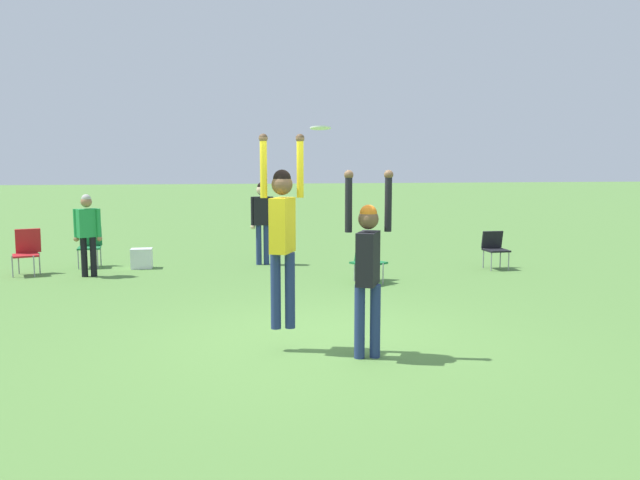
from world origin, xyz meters
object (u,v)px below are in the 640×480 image
person_defending (368,260)px  cooler_box (142,258)px  camping_chair_2 (27,249)px  person_jumping (282,226)px  camping_chair_0 (90,243)px  person_spectator_near (87,228)px  frisbee (320,128)px  camping_chair_1 (367,257)px  person_spectator_far (262,215)px  camping_chair_3 (494,246)px

person_defending → cooler_box: size_ratio=4.90×
person_defending → cooler_box: (-3.21, 6.72, -0.92)m
cooler_box → camping_chair_2: bearing=-169.9°
person_jumping → camping_chair_0: person_jumping is taller
camping_chair_0 → person_spectator_near: (0.20, -1.21, 0.44)m
camping_chair_0 → frisbee: bearing=113.8°
camping_chair_1 → person_spectator_far: size_ratio=0.47×
cooler_box → camping_chair_1: bearing=-28.0°
camping_chair_2 → cooler_box: (2.15, 0.38, -0.31)m
camping_chair_3 → camping_chair_1: bearing=17.5°
cooler_box → person_jumping: bearing=-69.9°
frisbee → camping_chair_2: frisbee is taller
camping_chair_2 → cooler_box: camping_chair_2 is taller
person_defending → cooler_box: bearing=-128.3°
frisbee → person_spectator_far: (-0.15, 6.57, -1.51)m
camping_chair_2 → camping_chair_0: bearing=-161.7°
person_spectator_far → camping_chair_1: bearing=-55.0°
person_jumping → frisbee: (0.41, -0.23, 1.11)m
person_defending → camping_chair_0: 8.34m
person_spectator_near → camping_chair_1: bearing=-48.6°
frisbee → person_spectator_near: bearing=122.4°
person_jumping → person_spectator_near: bearing=56.6°
person_jumping → person_spectator_near: person_jumping is taller
person_spectator_near → person_defending: bearing=-87.9°
person_jumping → frisbee: bearing=-93.2°
person_jumping → cooler_box: person_jumping is taller
camping_chair_0 → person_spectator_near: size_ratio=0.54×
cooler_box → person_spectator_near: bearing=-137.7°
camping_chair_1 → person_spectator_near: person_spectator_near is taller
camping_chair_1 → cooler_box: 4.89m
frisbee → camping_chair_1: 4.98m
camping_chair_2 → person_spectator_far: size_ratio=0.51×
camping_chair_0 → camping_chair_1: size_ratio=1.03×
camping_chair_3 → person_spectator_near: (-8.22, 0.46, 0.48)m
person_defending → camping_chair_3: person_defending is taller
frisbee → camping_chair_1: size_ratio=0.28×
frisbee → camping_chair_2: (-4.86, 6.12, -2.08)m
camping_chair_1 → person_spectator_near: 5.44m
person_spectator_near → person_jumping: bearing=-92.4°
person_jumping → person_defending: person_jumping is taller
person_spectator_far → cooler_box: size_ratio=4.13×
camping_chair_3 → person_spectator_far: 4.99m
person_spectator_near → camping_chair_2: bearing=127.8°
frisbee → camping_chair_3: (4.61, 5.21, -2.13)m
person_spectator_near → cooler_box: person_spectator_near is taller
camping_chair_0 → camping_chair_1: camping_chair_0 is taller
person_spectator_near → camping_chair_0: bearing=66.4°
person_jumping → camping_chair_0: size_ratio=2.62×
person_spectator_near → person_spectator_far: size_ratio=0.90×
camping_chair_3 → person_spectator_near: 8.25m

